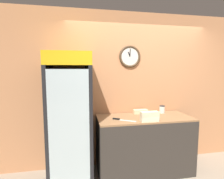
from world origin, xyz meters
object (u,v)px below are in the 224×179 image
at_px(sandwich_flat_left, 140,112).
at_px(sandwich_stack_bottom, 150,119).
at_px(chefs_knife, 121,120).
at_px(condiment_jar, 162,109).
at_px(beverage_cooler, 70,113).
at_px(sandwich_stack_middle, 150,114).

bearing_deg(sandwich_flat_left, sandwich_stack_bottom, -93.79).
height_order(chefs_knife, condiment_jar, condiment_jar).
xyz_separation_m(sandwich_flat_left, chefs_knife, (-0.44, -0.33, -0.03)).
bearing_deg(sandwich_flat_left, beverage_cooler, -169.74).
bearing_deg(sandwich_flat_left, chefs_knife, -142.77).
bearing_deg(chefs_knife, sandwich_stack_bottom, -20.16).
bearing_deg(sandwich_flat_left, sandwich_stack_middle, -93.79).
bearing_deg(chefs_knife, condiment_jar, 19.74).
xyz_separation_m(beverage_cooler, sandwich_stack_bottom, (1.16, -0.26, -0.08)).
bearing_deg(sandwich_stack_bottom, chefs_knife, 159.84).
bearing_deg(condiment_jar, sandwich_flat_left, 175.14).
distance_m(beverage_cooler, condiment_jar, 1.60).
distance_m(sandwich_flat_left, chefs_knife, 0.55).
relative_size(sandwich_stack_bottom, sandwich_stack_middle, 1.01).
xyz_separation_m(beverage_cooler, chefs_knife, (0.76, -0.11, -0.11)).
height_order(sandwich_flat_left, chefs_knife, sandwich_flat_left).
relative_size(sandwich_stack_middle, sandwich_flat_left, 1.10).
relative_size(sandwich_flat_left, condiment_jar, 1.85).
height_order(sandwich_stack_bottom, chefs_knife, sandwich_stack_bottom).
xyz_separation_m(sandwich_stack_bottom, condiment_jar, (0.43, 0.45, 0.03)).
bearing_deg(beverage_cooler, condiment_jar, 6.57).
xyz_separation_m(sandwich_stack_bottom, chefs_knife, (-0.40, 0.15, -0.03)).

